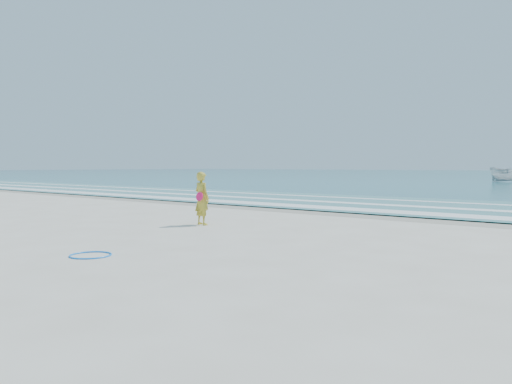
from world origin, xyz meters
The scene contains 9 objects.
ground centered at (0.00, 0.00, 0.00)m, with size 400.00×400.00×0.00m, color silver.
wet_sand centered at (0.00, 9.00, 0.00)m, with size 400.00×2.40×0.00m, color #B2A893.
shallow centered at (0.00, 14.00, 0.04)m, with size 400.00×10.00×0.01m, color #59B7AD.
foam_near centered at (0.00, 10.30, 0.05)m, with size 400.00×1.40×0.01m, color white.
foam_mid centered at (0.00, 13.20, 0.05)m, with size 400.00×0.90×0.01m, color white.
foam_far centered at (0.00, 16.50, 0.05)m, with size 400.00×0.60×0.01m, color white.
hoop centered at (0.98, -1.99, 0.01)m, with size 0.81×0.81×0.03m, color #0E87FF.
boat centered at (-3.10, 51.35, 0.92)m, with size 1.71×4.55×1.76m, color silver.
woman centered at (-1.02, 3.06, 0.80)m, with size 0.64×0.47×1.60m.
Camera 1 is at (9.71, -7.49, 1.78)m, focal length 35.00 mm.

